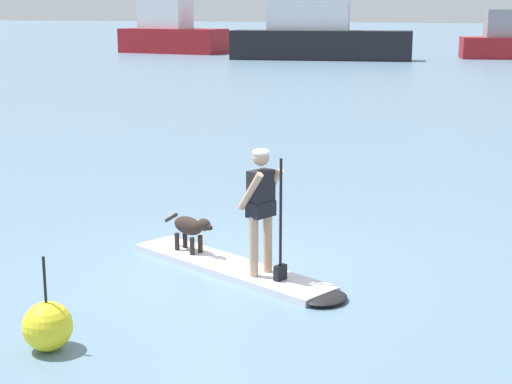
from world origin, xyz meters
TOP-DOWN VIEW (x-y plane):
  - ground_plane at (0.00, 0.00)m, footprint 400.00×400.00m
  - paddleboard at (0.21, -0.09)m, footprint 3.58×2.03m
  - person_paddler at (0.56, -0.24)m, footprint 0.68×0.60m
  - dog at (-0.74, 0.32)m, footprint 0.96×0.47m
  - moored_boat_outer at (-26.23, 49.38)m, footprint 8.78×3.84m
  - moored_boat_port at (-12.53, 45.13)m, footprint 12.87×4.77m
  - marker_buoy at (-0.76, -3.09)m, footprint 0.53×0.53m

SIDE VIEW (x-z plane):
  - ground_plane at x=0.00m, z-range 0.00..0.00m
  - paddleboard at x=0.21m, z-range 0.00..0.10m
  - marker_buoy at x=-0.76m, z-range -0.25..0.78m
  - dog at x=-0.74m, z-range 0.19..0.74m
  - person_paddler at x=0.56m, z-range 0.23..1.91m
  - moored_boat_port at x=-12.53m, z-range -0.81..3.90m
  - moored_boat_outer at x=-26.23m, z-range -3.45..6.65m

